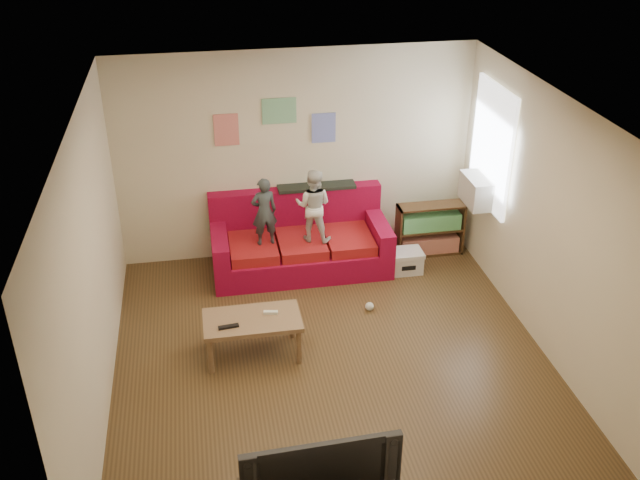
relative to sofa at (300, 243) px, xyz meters
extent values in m
cube|color=#513B20|center=(0.03, -2.08, -0.33)|extent=(4.50, 5.00, 0.01)
cube|color=white|center=(0.03, -2.08, 2.38)|extent=(4.50, 5.00, 0.01)
cube|color=beige|center=(0.03, 0.43, 1.02)|extent=(4.50, 0.01, 2.70)
cube|color=beige|center=(0.03, -4.58, 1.02)|extent=(4.50, 0.01, 2.70)
cube|color=beige|center=(-2.22, -2.08, 1.02)|extent=(0.01, 5.00, 2.70)
cube|color=beige|center=(2.29, -2.08, 1.02)|extent=(0.01, 5.00, 2.70)
cube|color=maroon|center=(0.00, -0.08, -0.16)|extent=(2.22, 1.00, 0.33)
cube|color=maroon|center=(0.00, 0.32, 0.31)|extent=(2.22, 0.20, 0.61)
cube|color=maroon|center=(-1.01, -0.08, 0.14)|extent=(0.20, 1.00, 0.28)
cube|color=maroon|center=(1.01, -0.08, 0.14)|extent=(0.20, 1.00, 0.28)
cube|color=maroon|center=(-0.61, -0.15, 0.07)|extent=(0.58, 0.75, 0.13)
cube|color=maroon|center=(0.00, -0.15, 0.07)|extent=(0.58, 0.75, 0.13)
cube|color=maroon|center=(0.60, -0.15, 0.07)|extent=(0.58, 0.75, 0.13)
cube|color=black|center=(0.27, 0.32, 0.63)|extent=(1.00, 0.24, 0.04)
imported|color=#30383B|center=(-0.45, -0.18, 0.57)|extent=(0.34, 0.25, 0.87)
imported|color=silver|center=(0.15, -0.18, 0.60)|extent=(0.55, 0.49, 0.93)
cube|color=#826244|center=(-0.77, -1.75, 0.10)|extent=(1.01, 0.56, 0.05)
cylinder|color=#826244|center=(-1.22, -1.98, -0.13)|extent=(0.06, 0.06, 0.40)
cylinder|color=#826244|center=(-0.31, -1.98, -0.13)|extent=(0.06, 0.06, 0.40)
cylinder|color=#826244|center=(-1.22, -1.52, -0.13)|extent=(0.06, 0.06, 0.40)
cylinder|color=#826244|center=(-0.31, -1.52, -0.13)|extent=(0.06, 0.06, 0.40)
cube|color=black|center=(-1.02, -1.87, 0.14)|extent=(0.22, 0.07, 0.02)
cube|color=silver|center=(-0.57, -1.70, 0.14)|extent=(0.15, 0.07, 0.03)
cube|color=#402914|center=(1.31, 0.03, 0.03)|extent=(0.03, 0.26, 0.71)
cube|color=#402914|center=(2.16, 0.03, 0.03)|extent=(0.03, 0.26, 0.71)
cube|color=#402914|center=(1.73, 0.03, -0.31)|extent=(0.88, 0.26, 0.03)
cube|color=#402914|center=(1.73, 0.03, 0.37)|extent=(0.88, 0.26, 0.03)
cube|color=#402914|center=(1.73, 0.03, 0.03)|extent=(0.83, 0.26, 0.02)
cube|color=brown|center=(1.73, 0.03, -0.20)|extent=(0.78, 0.22, 0.21)
cube|color=#3F8C4C|center=(1.73, 0.03, 0.14)|extent=(0.78, 0.22, 0.21)
cube|color=white|center=(2.25, -0.43, 1.31)|extent=(0.04, 1.08, 1.48)
cube|color=#B7B2A3|center=(2.13, -0.43, 0.75)|extent=(0.28, 0.55, 0.35)
cube|color=#D87266|center=(-0.82, 0.41, 1.42)|extent=(0.30, 0.01, 0.40)
cube|color=#72B27F|center=(-0.17, 0.41, 1.62)|extent=(0.42, 0.01, 0.32)
cube|color=#727FCC|center=(0.38, 0.41, 1.37)|extent=(0.30, 0.01, 0.38)
cube|color=silver|center=(1.30, -0.38, -0.21)|extent=(0.40, 0.30, 0.24)
cube|color=silver|center=(1.30, -0.38, -0.06)|extent=(0.42, 0.32, 0.05)
cube|color=black|center=(1.30, -0.53, -0.20)|extent=(0.18, 0.00, 0.06)
imported|color=black|center=(-0.51, -4.20, 0.48)|extent=(1.16, 0.19, 0.66)
sphere|color=beige|center=(0.64, -1.16, -0.28)|extent=(0.12, 0.12, 0.10)
camera|label=1|loc=(-1.16, -7.87, 4.36)|focal=40.00mm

